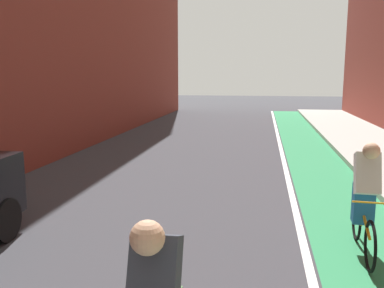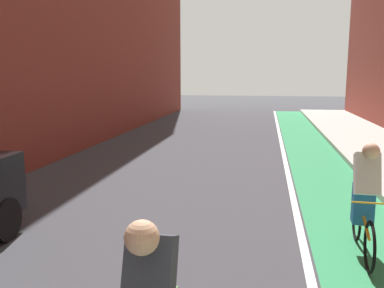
{
  "view_description": "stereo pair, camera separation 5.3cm",
  "coord_description": "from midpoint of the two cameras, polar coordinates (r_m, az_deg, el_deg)",
  "views": [
    {
      "loc": [
        1.61,
        6.33,
        2.49
      ],
      "look_at": [
        0.46,
        13.11,
        1.33
      ],
      "focal_mm": 38.77,
      "sensor_mm": 36.0,
      "label": 1
    },
    {
      "loc": [
        1.66,
        6.34,
        2.49
      ],
      "look_at": [
        0.46,
        13.11,
        1.33
      ],
      "focal_mm": 38.77,
      "sensor_mm": 36.0,
      "label": 2
    }
  ],
  "objects": [
    {
      "name": "ground_plane",
      "position": [
        8.77,
        -1.1,
        -6.92
      ],
      "size": [
        81.78,
        81.78,
        0.0
      ],
      "primitive_type": "plane",
      "color": "#38383D"
    },
    {
      "name": "cyclist_trailing",
      "position": [
        6.21,
        22.9,
        -6.91
      ],
      "size": [
        0.48,
        1.71,
        1.61
      ],
      "color": "black",
      "rests_on": "ground"
    },
    {
      "name": "lane_divider_stripe",
      "position": [
        10.57,
        13.27,
        -4.31
      ],
      "size": [
        0.12,
        37.17,
        0.0
      ],
      "primitive_type": "cube",
      "color": "white",
      "rests_on": "ground"
    },
    {
      "name": "bike_lane_paint",
      "position": [
        10.66,
        18.11,
        -4.41
      ],
      "size": [
        1.6,
        37.17,
        0.0
      ],
      "primitive_type": "cube",
      "color": "#2D8451",
      "rests_on": "ground"
    }
  ]
}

